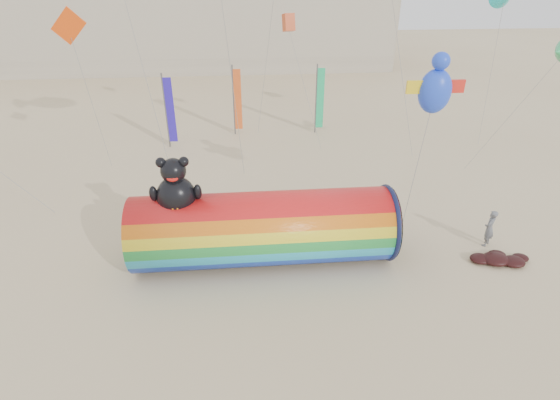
{
  "coord_description": "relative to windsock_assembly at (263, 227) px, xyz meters",
  "views": [
    {
      "loc": [
        -1.06,
        -15.18,
        11.27
      ],
      "look_at": [
        0.5,
        1.5,
        2.4
      ],
      "focal_mm": 28.0,
      "sensor_mm": 36.0,
      "label": 1
    }
  ],
  "objects": [
    {
      "name": "ground",
      "position": [
        0.3,
        -0.54,
        -1.67
      ],
      "size": [
        160.0,
        160.0,
        0.0
      ],
      "primitive_type": "plane",
      "color": "#CCB58C",
      "rests_on": "ground"
    },
    {
      "name": "windsock_assembly",
      "position": [
        0.0,
        0.0,
        0.0
      ],
      "size": [
        10.92,
        3.32,
        5.03
      ],
      "color": "red",
      "rests_on": "ground"
    },
    {
      "name": "kite_handler",
      "position": [
        10.27,
        0.19,
        -0.78
      ],
      "size": [
        0.76,
        0.76,
        1.78
      ],
      "primitive_type": "imported",
      "rotation": [
        0.0,
        0.0,
        3.91
      ],
      "color": "slate",
      "rests_on": "ground"
    },
    {
      "name": "fabric_bundle",
      "position": [
        10.16,
        -1.17,
        -1.5
      ],
      "size": [
        2.62,
        1.35,
        0.41
      ],
      "color": "#370B0A",
      "rests_on": "ground"
    },
    {
      "name": "festival_banners",
      "position": [
        -0.47,
        15.86,
        0.97
      ],
      "size": [
        11.5,
        2.46,
        5.2
      ],
      "color": "#59595E",
      "rests_on": "ground"
    }
  ]
}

